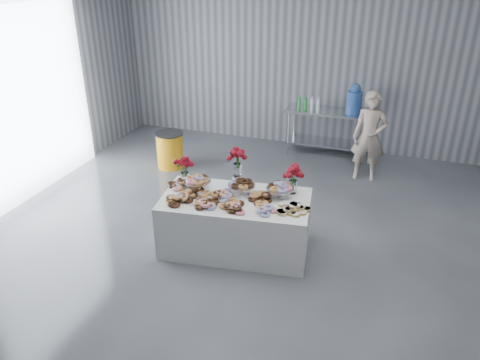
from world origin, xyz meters
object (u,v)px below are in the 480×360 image
(display_table, at_px, (236,223))
(water_jug, at_px, (354,100))
(trash_barrel, at_px, (170,150))
(person, at_px, (369,137))
(prep_table, at_px, (325,124))

(display_table, distance_m, water_jug, 3.85)
(display_table, relative_size, trash_barrel, 2.86)
(person, relative_size, trash_barrel, 2.33)
(water_jug, distance_m, trash_barrel, 3.51)
(display_table, relative_size, prep_table, 1.27)
(water_jug, relative_size, trash_barrel, 0.83)
(prep_table, distance_m, water_jug, 0.73)
(water_jug, bearing_deg, person, -65.21)
(person, bearing_deg, prep_table, 130.99)
(water_jug, height_order, person, person)
(prep_table, bearing_deg, water_jug, -0.00)
(display_table, relative_size, person, 1.23)
(prep_table, relative_size, trash_barrel, 2.26)
(prep_table, height_order, trash_barrel, prep_table)
(display_table, bearing_deg, prep_table, 81.52)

